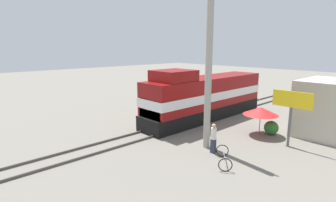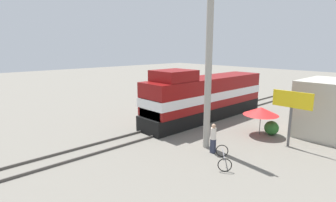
{
  "view_description": "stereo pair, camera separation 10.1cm",
  "coord_description": "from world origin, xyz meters",
  "px_view_note": "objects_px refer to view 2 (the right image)",
  "views": [
    {
      "loc": [
        14.34,
        -14.56,
        6.3
      ],
      "look_at": [
        1.2,
        -2.33,
        2.56
      ],
      "focal_mm": 28.0,
      "sensor_mm": 36.0,
      "label": 1
    },
    {
      "loc": [
        14.41,
        -14.48,
        6.3
      ],
      "look_at": [
        1.2,
        -2.33,
        2.56
      ],
      "focal_mm": 28.0,
      "sensor_mm": 36.0,
      "label": 2
    }
  ],
  "objects_px": {
    "locomotive": "(204,97)",
    "billboard_sign": "(292,104)",
    "person_bystander": "(213,137)",
    "utility_pole": "(209,65)",
    "bicycle": "(223,157)",
    "vendor_umbrella": "(261,111)"
  },
  "relations": [
    {
      "from": "person_bystander",
      "to": "bicycle",
      "type": "bearing_deg",
      "value": -30.73
    },
    {
      "from": "locomotive",
      "to": "person_bystander",
      "type": "xyz_separation_m",
      "value": [
        5.31,
        -5.5,
        -1.0
      ]
    },
    {
      "from": "bicycle",
      "to": "locomotive",
      "type": "bearing_deg",
      "value": 96.37
    },
    {
      "from": "locomotive",
      "to": "person_bystander",
      "type": "bearing_deg",
      "value": -46.0
    },
    {
      "from": "person_bystander",
      "to": "bicycle",
      "type": "distance_m",
      "value": 1.65
    },
    {
      "from": "locomotive",
      "to": "billboard_sign",
      "type": "xyz_separation_m",
      "value": [
        7.91,
        -1.04,
        0.79
      ]
    },
    {
      "from": "billboard_sign",
      "to": "locomotive",
      "type": "bearing_deg",
      "value": 172.48
    },
    {
      "from": "vendor_umbrella",
      "to": "bicycle",
      "type": "height_order",
      "value": "vendor_umbrella"
    },
    {
      "from": "billboard_sign",
      "to": "utility_pole",
      "type": "bearing_deg",
      "value": -131.31
    },
    {
      "from": "locomotive",
      "to": "billboard_sign",
      "type": "distance_m",
      "value": 8.02
    },
    {
      "from": "utility_pole",
      "to": "bicycle",
      "type": "height_order",
      "value": "utility_pole"
    },
    {
      "from": "vendor_umbrella",
      "to": "person_bystander",
      "type": "relative_size",
      "value": 1.37
    },
    {
      "from": "billboard_sign",
      "to": "bicycle",
      "type": "xyz_separation_m",
      "value": [
        -1.28,
        -5.24,
        -2.42
      ]
    },
    {
      "from": "locomotive",
      "to": "bicycle",
      "type": "relative_size",
      "value": 6.9
    },
    {
      "from": "bicycle",
      "to": "vendor_umbrella",
      "type": "bearing_deg",
      "value": 60.41
    },
    {
      "from": "billboard_sign",
      "to": "person_bystander",
      "type": "relative_size",
      "value": 1.96
    },
    {
      "from": "vendor_umbrella",
      "to": "billboard_sign",
      "type": "height_order",
      "value": "billboard_sign"
    },
    {
      "from": "utility_pole",
      "to": "locomotive",
      "type": "bearing_deg",
      "value": 131.25
    },
    {
      "from": "locomotive",
      "to": "person_bystander",
      "type": "height_order",
      "value": "locomotive"
    },
    {
      "from": "vendor_umbrella",
      "to": "bicycle",
      "type": "xyz_separation_m",
      "value": [
        1.12,
        -6.01,
        -1.39
      ]
    },
    {
      "from": "utility_pole",
      "to": "bicycle",
      "type": "xyz_separation_m",
      "value": [
        2.22,
        -1.25,
        -4.85
      ]
    },
    {
      "from": "billboard_sign",
      "to": "bicycle",
      "type": "bearing_deg",
      "value": -103.78
    }
  ]
}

